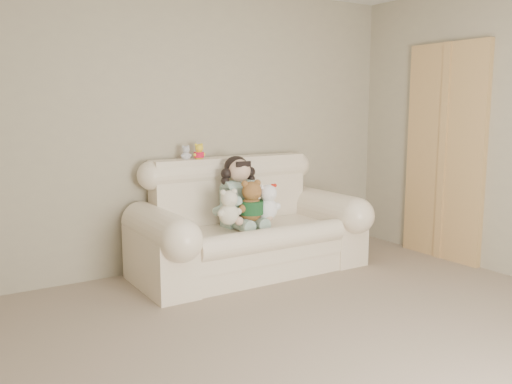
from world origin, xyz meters
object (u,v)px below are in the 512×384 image
at_px(brown_teddy, 251,197).
at_px(white_cat, 268,198).
at_px(sofa, 250,216).
at_px(cream_teddy, 229,204).
at_px(seated_child, 239,191).

distance_m(brown_teddy, white_cat, 0.16).
bearing_deg(white_cat, sofa, 116.90).
height_order(white_cat, cream_teddy, white_cat).
bearing_deg(brown_teddy, white_cat, -12.30).
height_order(sofa, white_cat, sofa).
relative_size(seated_child, brown_teddy, 1.51).
bearing_deg(brown_teddy, seated_child, 85.85).
relative_size(sofa, seated_child, 3.24).
xyz_separation_m(sofa, white_cat, (0.09, -0.15, 0.18)).
height_order(sofa, cream_teddy, sofa).
bearing_deg(sofa, brown_teddy, -117.76).
bearing_deg(seated_child, white_cat, -57.82).
distance_m(sofa, brown_teddy, 0.25).
distance_m(sofa, cream_teddy, 0.36).
relative_size(sofa, cream_teddy, 5.85).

